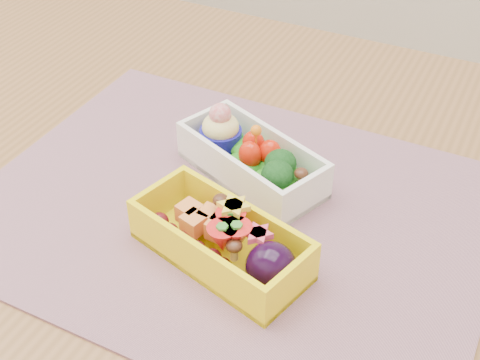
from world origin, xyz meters
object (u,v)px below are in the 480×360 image
at_px(placemat, 231,210).
at_px(bento_white, 251,159).
at_px(table, 242,259).
at_px(bento_yellow, 224,241).

relative_size(placemat, bento_white, 2.84).
bearing_deg(bento_white, placemat, -61.98).
height_order(table, bento_yellow, bento_yellow).
height_order(table, placemat, placemat).
bearing_deg(placemat, bento_yellow, -68.39).
bearing_deg(bento_white, table, -62.52).
xyz_separation_m(table, bento_white, (-0.00, 0.03, 0.12)).
xyz_separation_m(table, bento_yellow, (0.03, -0.10, 0.13)).
height_order(placemat, bento_yellow, bento_yellow).
xyz_separation_m(placemat, bento_yellow, (0.03, -0.07, 0.03)).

